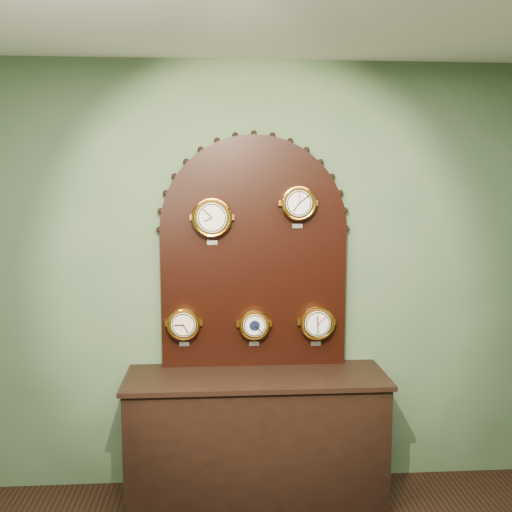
{
  "coord_description": "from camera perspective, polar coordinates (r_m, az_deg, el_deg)",
  "views": [
    {
      "loc": [
        -0.24,
        -1.25,
        2.02
      ],
      "look_at": [
        0.0,
        2.25,
        1.58
      ],
      "focal_mm": 40.43,
      "sensor_mm": 36.0,
      "label": 1
    }
  ],
  "objects": [
    {
      "name": "roman_clock",
      "position": [
        3.64,
        -4.39,
        3.82
      ],
      "size": [
        0.25,
        0.08,
        0.3
      ],
      "color": "orange",
      "rests_on": "display_board"
    },
    {
      "name": "hygrometer",
      "position": [
        3.75,
        -7.18,
        -6.67
      ],
      "size": [
        0.21,
        0.08,
        0.26
      ],
      "color": "orange",
      "rests_on": "display_board"
    },
    {
      "name": "barometer",
      "position": [
        3.75,
        -0.16,
        -6.79
      ],
      "size": [
        0.2,
        0.08,
        0.25
      ],
      "color": "orange",
      "rests_on": "display_board"
    },
    {
      "name": "arabic_clock",
      "position": [
        3.67,
        4.21,
        5.24
      ],
      "size": [
        0.22,
        0.08,
        0.27
      ],
      "color": "orange",
      "rests_on": "display_board"
    },
    {
      "name": "display_board",
      "position": [
        3.73,
        -0.21,
        1.09
      ],
      "size": [
        1.26,
        0.06,
        1.53
      ],
      "color": "black",
      "rests_on": "shop_counter"
    },
    {
      "name": "tide_clock",
      "position": [
        3.8,
        6.05,
        -6.58
      ],
      "size": [
        0.22,
        0.08,
        0.28
      ],
      "color": "orange",
      "rests_on": "display_board"
    },
    {
      "name": "shop_counter",
      "position": [
        3.84,
        0.02,
        -17.77
      ],
      "size": [
        1.6,
        0.5,
        0.8
      ],
      "primitive_type": "cube",
      "color": "black",
      "rests_on": "ground_plane"
    },
    {
      "name": "wall_back",
      "position": [
        3.81,
        -0.26,
        -2.22
      ],
      "size": [
        4.0,
        0.0,
        4.0
      ],
      "primitive_type": "plane",
      "rotation": [
        1.57,
        0.0,
        0.0
      ],
      "color": "#4F6B49",
      "rests_on": "ground"
    }
  ]
}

